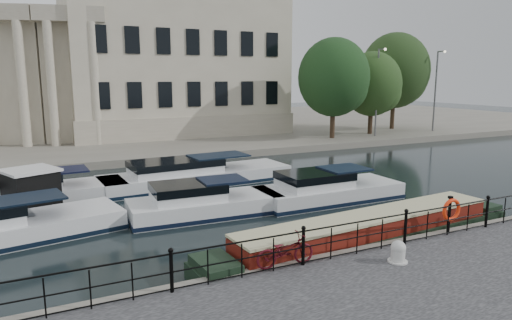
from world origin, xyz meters
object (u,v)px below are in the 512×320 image
Objects in this scene: bicycle at (285,251)px; narrowboat at (370,237)px; life_ring_post at (451,210)px; mooring_bollard at (398,252)px; harbour_hut at (32,194)px.

bicycle reaches higher than narrowboat.
narrowboat is (-2.45, 1.38, -1.04)m from life_ring_post.
mooring_bollard is 2.78m from narrowboat.
mooring_bollard is 15.67m from harbour_hut.
narrowboat is at bearing -70.21° from bicycle.
bicycle is 1.35× the size of life_ring_post.
bicycle is 12.79m from harbour_hut.
bicycle is at bearing -81.14° from harbour_hut.
harbour_hut is (-13.49, 10.93, -0.45)m from life_ring_post.
narrowboat is 14.60m from harbour_hut.
mooring_bollard is 0.05× the size of narrowboat.
narrowboat is (4.28, 1.31, -0.67)m from bicycle.
harbour_hut is (-9.99, 12.08, 0.09)m from mooring_bollard.
narrowboat is at bearing 67.55° from mooring_bollard.
mooring_bollard reaches higher than narrowboat.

